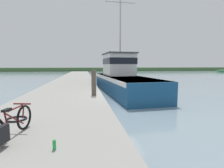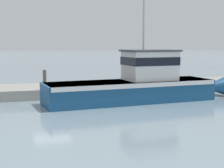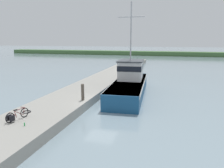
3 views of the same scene
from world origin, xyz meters
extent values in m
plane|color=gray|center=(0.00, 0.00, 0.00)|extent=(320.00, 320.00, 0.00)
cube|color=gray|center=(-3.24, 0.00, 0.37)|extent=(4.44, 80.00, 0.74)
cube|color=navy|center=(1.37, 5.21, 0.73)|extent=(3.90, 12.03, 1.45)
cone|color=navy|center=(0.88, 12.18, 0.73)|extent=(1.52, 2.22, 1.38)
cube|color=white|center=(1.37, 5.21, 1.31)|extent=(3.94, 11.80, 0.29)
cube|color=white|center=(1.26, 6.69, 2.45)|extent=(2.69, 3.49, 2.00)
cube|color=black|center=(1.26, 6.69, 2.80)|extent=(2.74, 3.56, 0.56)
cube|color=#3D4247|center=(1.26, 6.69, 3.51)|extent=(2.91, 3.77, 0.12)
cylinder|color=#B2B2B7|center=(1.30, 6.19, 6.57)|extent=(0.14, 0.14, 5.99)
cylinder|color=#51473D|center=(-1.51, -0.26, 1.44)|extent=(0.26, 0.26, 1.38)
camera|label=1|loc=(-2.03, -9.85, 2.40)|focal=28.00mm
camera|label=2|loc=(23.24, -3.11, 4.05)|focal=55.00mm
camera|label=3|loc=(5.66, -16.78, 5.79)|focal=35.00mm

